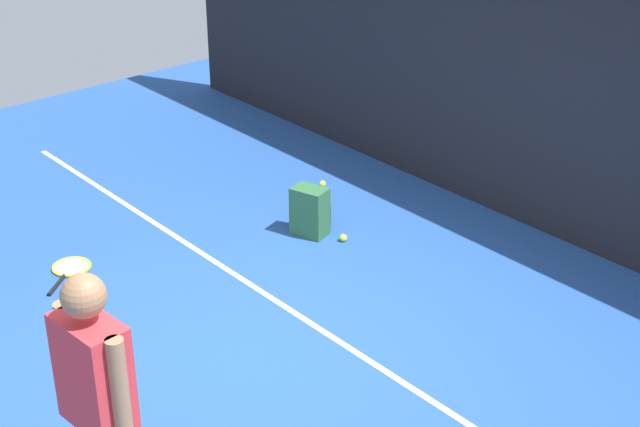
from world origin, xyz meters
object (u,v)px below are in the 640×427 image
tennis_ball_by_fence (343,238)px  tennis_racket (70,268)px  tennis_player (98,403)px  tennis_ball_far_left (323,184)px  backpack (311,212)px  tennis_ball_near_player (108,396)px

tennis_ball_by_fence → tennis_racket: bearing=-118.7°
tennis_player → tennis_ball_far_left: tennis_player is taller
backpack → tennis_racket: bearing=49.7°
backpack → tennis_ball_near_player: backpack is taller
tennis_ball_by_fence → tennis_ball_far_left: (-0.95, 0.59, 0.00)m
tennis_player → tennis_racket: tennis_player is taller
tennis_player → tennis_racket: bearing=-27.8°
tennis_player → backpack: tennis_player is taller
backpack → tennis_ball_by_fence: size_ratio=6.67×
tennis_ball_near_player → tennis_ball_far_left: bearing=115.6°
tennis_player → backpack: bearing=-61.2°
tennis_player → tennis_racket: 3.27m
tennis_ball_near_player → tennis_ball_by_fence: bearing=102.9°
tennis_ball_near_player → tennis_ball_far_left: 3.59m
tennis_racket → tennis_ball_near_player: 1.82m
tennis_player → tennis_ball_by_fence: size_ratio=25.76×
backpack → tennis_ball_far_left: bearing=-64.7°
tennis_ball_by_fence → tennis_ball_far_left: 1.12m
tennis_player → backpack: size_ratio=3.86×
tennis_racket → tennis_ball_far_left: (0.16, 2.61, 0.02)m
tennis_racket → tennis_ball_near_player: tennis_ball_near_player is taller
tennis_racket → tennis_ball_near_player: bearing=-149.5°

